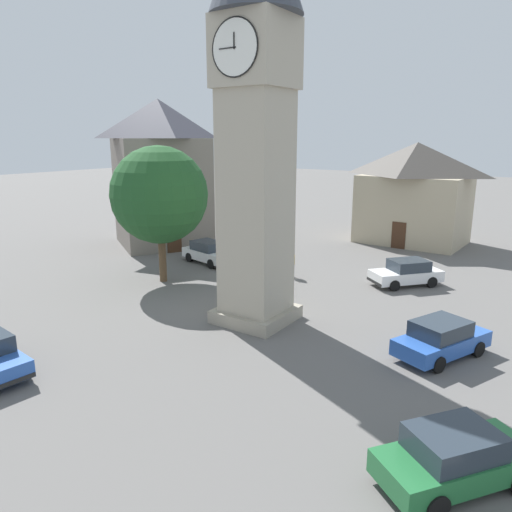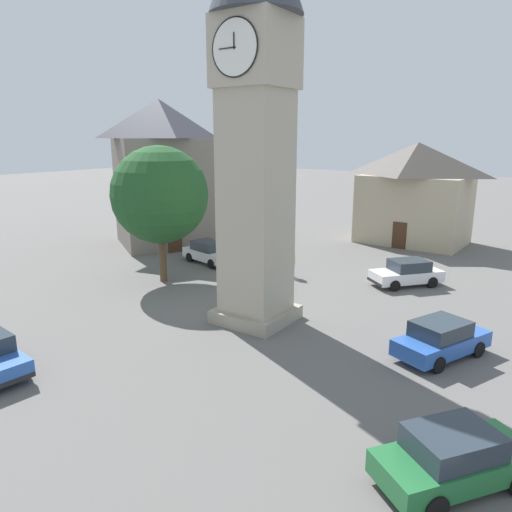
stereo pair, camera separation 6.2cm
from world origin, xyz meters
The scene contains 10 objects.
ground_plane centered at (0.00, 0.00, 0.00)m, with size 200.00×200.00×0.00m, color #605E5B.
clock_tower centered at (0.00, 0.00, 11.11)m, with size 3.97×3.97×19.05m.
car_silver_kerb centered at (8.72, -6.97, 0.76)m, with size 4.39×2.52×1.53m.
car_red_corner centered at (-8.27, -0.90, 0.76)m, with size 3.17×4.46×1.53m.
car_white_side centered at (-10.38, 6.36, 0.76)m, with size 3.81×4.32×1.53m.
car_black_far centered at (-4.19, -9.56, 0.76)m, with size 3.95×4.24×1.53m.
pedestrian centered at (2.28, -7.23, 1.01)m, with size 0.34×0.52×1.69m.
tree centered at (8.23, -2.08, 5.23)m, with size 5.68×5.68×8.08m.
building_shop_left centered at (15.80, -9.71, 5.80)m, with size 9.75×9.65×11.38m.
building_terrace_right centered at (-0.81, -21.65, 4.14)m, with size 8.69×6.39×8.12m.
Camera 2 is at (-12.11, 17.64, 8.50)m, focal length 33.45 mm.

